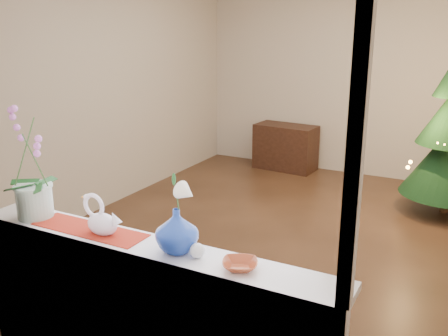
# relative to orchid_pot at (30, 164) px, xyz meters

# --- Properties ---
(ground) EXTENTS (5.00, 5.00, 0.00)m
(ground) POSITION_rel_orchid_pot_xyz_m (0.79, 2.37, -1.25)
(ground) COLOR #321F14
(ground) RESTS_ON ground
(wall_back) EXTENTS (4.50, 0.10, 2.70)m
(wall_back) POSITION_rel_orchid_pot_xyz_m (0.79, 4.87, 0.10)
(wall_back) COLOR beige
(wall_back) RESTS_ON ground
(wall_front) EXTENTS (4.50, 0.10, 2.70)m
(wall_front) POSITION_rel_orchid_pot_xyz_m (0.79, -0.13, 0.10)
(wall_front) COLOR beige
(wall_front) RESTS_ON ground
(wall_left) EXTENTS (0.10, 5.00, 2.70)m
(wall_left) POSITION_rel_orchid_pot_xyz_m (-1.46, 2.37, 0.10)
(wall_left) COLOR beige
(wall_left) RESTS_ON ground
(window_apron) EXTENTS (2.20, 0.08, 0.88)m
(window_apron) POSITION_rel_orchid_pot_xyz_m (0.79, -0.09, -0.81)
(window_apron) COLOR white
(window_apron) RESTS_ON ground
(windowsill) EXTENTS (2.20, 0.26, 0.04)m
(windowsill) POSITION_rel_orchid_pot_xyz_m (0.79, 0.00, -0.35)
(windowsill) COLOR white
(windowsill) RESTS_ON window_apron
(window_frame) EXTENTS (2.22, 0.06, 1.60)m
(window_frame) POSITION_rel_orchid_pot_xyz_m (0.79, -0.10, 0.45)
(window_frame) COLOR white
(window_frame) RESTS_ON windowsill
(runner) EXTENTS (0.70, 0.20, 0.01)m
(runner) POSITION_rel_orchid_pot_xyz_m (0.41, 0.00, -0.33)
(runner) COLOR maroon
(runner) RESTS_ON windowsill
(orchid_pot) EXTENTS (0.28, 0.28, 0.66)m
(orchid_pot) POSITION_rel_orchid_pot_xyz_m (0.00, 0.00, 0.00)
(orchid_pot) COLOR beige
(orchid_pot) RESTS_ON windowsill
(swan) EXTENTS (0.26, 0.14, 0.21)m
(swan) POSITION_rel_orchid_pot_xyz_m (0.52, -0.01, -0.22)
(swan) COLOR silver
(swan) RESTS_ON windowsill
(blue_vase) EXTENTS (0.27, 0.27, 0.26)m
(blue_vase) POSITION_rel_orchid_pot_xyz_m (1.00, 0.01, -0.20)
(blue_vase) COLOR navy
(blue_vase) RESTS_ON windowsill
(lily) EXTENTS (0.14, 0.08, 0.20)m
(lily) POSITION_rel_orchid_pot_xyz_m (1.00, 0.01, 0.03)
(lily) COLOR white
(lily) RESTS_ON blue_vase
(paperweight) EXTENTS (0.10, 0.10, 0.08)m
(paperweight) POSITION_rel_orchid_pot_xyz_m (1.12, -0.01, -0.29)
(paperweight) COLOR silver
(paperweight) RESTS_ON windowsill
(amber_dish) EXTENTS (0.19, 0.19, 0.04)m
(amber_dish) POSITION_rel_orchid_pot_xyz_m (1.36, -0.01, -0.31)
(amber_dish) COLOR #953C1F
(amber_dish) RESTS_ON windowsill
(side_table) EXTENTS (0.89, 0.49, 0.64)m
(side_table) POSITION_rel_orchid_pot_xyz_m (-0.20, 4.62, -0.93)
(side_table) COLOR black
(side_table) RESTS_ON ground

